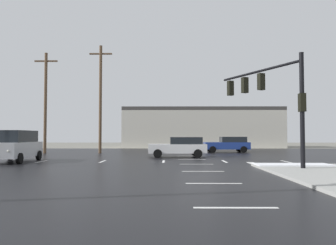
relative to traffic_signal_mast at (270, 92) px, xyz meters
The scene contains 11 objects.
ground_plane 6.74m from the traffic_signal_mast, 137.58° to the left, with size 120.00×120.00×0.00m, color slate.
road_asphalt 6.73m from the traffic_signal_mast, 137.58° to the left, with size 44.00×44.00×0.02m, color black.
snow_strip_curbside 4.11m from the traffic_signal_mast, 20.69° to the right, with size 4.00×1.60×0.06m, color white.
lane_markings 5.40m from the traffic_signal_mast, 140.89° to the left, with size 36.15×36.15×0.01m.
traffic_signal_mast is the anchor object (origin of this frame).
strip_building_background 30.85m from the traffic_signal_mast, 91.75° to the left, with size 22.39×8.00×5.67m.
sedan_white 9.89m from the traffic_signal_mast, 120.77° to the left, with size 4.58×2.13×1.58m.
suv_silver 16.17m from the traffic_signal_mast, 168.33° to the left, with size 2.34×4.90×2.03m.
sedan_blue 15.86m from the traffic_signal_mast, 88.75° to the left, with size 4.59×2.14×1.58m.
utility_pole_far 22.19m from the traffic_signal_mast, 142.21° to the left, with size 2.20×0.28×9.71m.
utility_pole_distant 18.52m from the traffic_signal_mast, 131.63° to the left, with size 2.20×0.28×10.47m.
Camera 1 is at (-1.54, -21.95, 1.72)m, focal length 35.77 mm.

